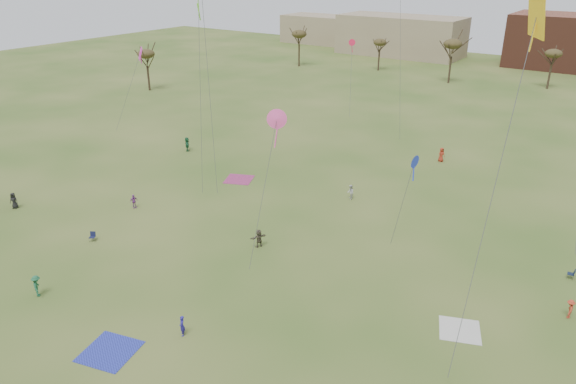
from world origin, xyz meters
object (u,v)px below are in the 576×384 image
Objects in this scene: flyer_near_right at (182,326)px; camp_chair_left at (93,238)px; camp_chair_right at (571,276)px; flyer_near_center at (37,286)px.

flyer_near_right is 1.77× the size of camp_chair_left.
camp_chair_right is at bearing -4.79° from camp_chair_left.
flyer_near_center is 2.03× the size of camp_chair_left.
camp_chair_left is (-3.93, 7.91, -0.62)m from flyer_near_center.
flyer_near_right is 1.77× the size of camp_chair_right.
flyer_near_right reaches higher than camp_chair_left.
camp_chair_left is 41.49m from camp_chair_right.
flyer_near_right is at bearing -132.63° from flyer_near_center.
flyer_near_center reaches higher than camp_chair_right.
flyer_near_right is at bearing -47.63° from camp_chair_right.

